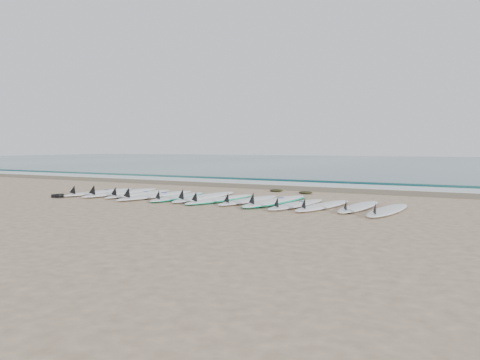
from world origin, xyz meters
The scene contains 21 objects.
ground centered at (0.00, 0.00, 0.00)m, with size 120.00×120.00×0.00m, color tan.
ocean centered at (0.00, 32.50, 0.01)m, with size 120.00×55.00×0.03m, color #1F5454.
wet_sand_band centered at (0.00, 4.10, 0.01)m, with size 120.00×1.80×0.01m, color brown.
foam_band centered at (0.00, 5.50, 0.02)m, with size 120.00×1.40×0.04m, color silver.
wave_crest centered at (0.00, 7.00, 0.05)m, with size 120.00×1.00×0.10m, color #1F5454.
surfboard_0 centered at (-3.94, -0.26, 0.06)m, with size 0.56×2.57×0.33m.
surfboard_1 centered at (-3.27, -0.11, 0.06)m, with size 0.64×2.88×0.37m.
surfboard_2 centered at (-2.65, -0.09, 0.06)m, with size 0.57×2.56×0.33m.
surfboard_3 centered at (-1.94, -0.24, 0.06)m, with size 0.77×2.89×0.37m.
surfboard_4 centered at (-1.27, -0.17, 0.05)m, with size 0.81×2.53×0.32m.
surfboard_5 centered at (-0.63, 0.08, 0.06)m, with size 0.65×2.87×0.37m.
surfboard_6 centered at (-0.03, -0.14, 0.05)m, with size 0.92×2.63×0.33m.
surfboard_7 centered at (0.69, -0.02, 0.06)m, with size 0.75×2.53×0.32m.
surfboard_8 centered at (1.34, 0.10, 0.05)m, with size 0.90×2.92×0.37m.
surfboard_9 centered at (1.99, -0.23, 0.05)m, with size 0.77×2.44×0.31m.
surfboard_10 centered at (2.59, -0.17, 0.05)m, with size 0.82×2.46×0.31m.
surfboard_11 centered at (3.31, 0.03, 0.05)m, with size 0.61×2.38×0.30m.
surfboard_12 centered at (3.97, -0.24, 0.05)m, with size 0.68×2.41×0.30m.
seaweed_near centered at (0.21, 2.72, 0.04)m, with size 0.40×0.31×0.08m, color black.
seaweed_far centered at (1.20, 2.51, 0.04)m, with size 0.40×0.31×0.08m, color black.
leash_coil centered at (-4.15, -1.46, 0.05)m, with size 0.46×0.36×0.11m.
Camera 1 is at (5.82, -9.86, 1.31)m, focal length 35.00 mm.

